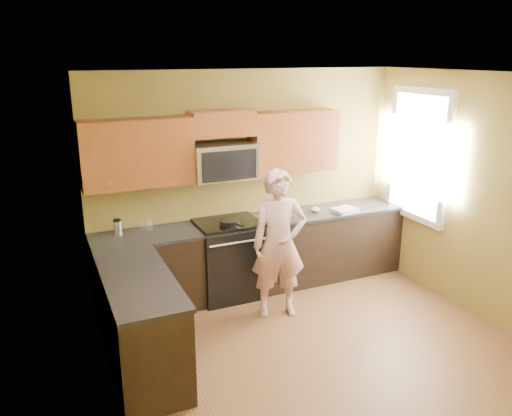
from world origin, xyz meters
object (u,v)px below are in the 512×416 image
woman (279,244)px  frying_pan (229,224)px  microwave (224,179)px  stove (229,259)px  butter_tub (264,221)px  travel_mug (118,236)px

woman → frying_pan: bearing=136.6°
microwave → frying_pan: bearing=-94.5°
microwave → stove: bearing=-90.0°
woman → butter_tub: size_ratio=14.56×
stove → woman: size_ratio=0.56×
woman → stove: bearing=131.9°
woman → butter_tub: (0.09, 0.60, 0.08)m
stove → butter_tub: butter_tub is taller
woman → microwave: bearing=128.0°
stove → travel_mug: 1.35m
frying_pan → microwave: bearing=66.5°
stove → woman: 0.84m
microwave → woman: bearing=-65.9°
microwave → butter_tub: 0.72m
stove → woman: woman is taller
stove → frying_pan: frying_pan is taller
stove → frying_pan: 0.48m
woman → travel_mug: woman is taller
stove → travel_mug: bearing=174.7°
frying_pan → butter_tub: bearing=-16.4°
microwave → travel_mug: 1.37m
microwave → butter_tub: (0.44, -0.19, -0.53)m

